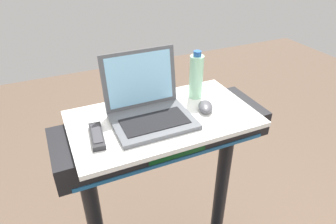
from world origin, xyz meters
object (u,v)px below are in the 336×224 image
(water_bottle, at_px, (196,76))
(laptop, at_px, (149,107))
(computer_mouse, at_px, (206,107))
(tv_remote, at_px, (97,136))

(water_bottle, bearing_deg, laptop, -162.34)
(laptop, relative_size, computer_mouse, 3.12)
(computer_mouse, height_order, tv_remote, computer_mouse)
(laptop, distance_m, water_bottle, 0.27)
(laptop, xyz_separation_m, water_bottle, (0.26, 0.08, 0.05))
(computer_mouse, distance_m, tv_remote, 0.46)
(water_bottle, xyz_separation_m, tv_remote, (-0.48, -0.13, -0.09))
(tv_remote, bearing_deg, water_bottle, 15.56)
(water_bottle, relative_size, tv_remote, 1.32)
(laptop, xyz_separation_m, tv_remote, (-0.22, -0.05, -0.04))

